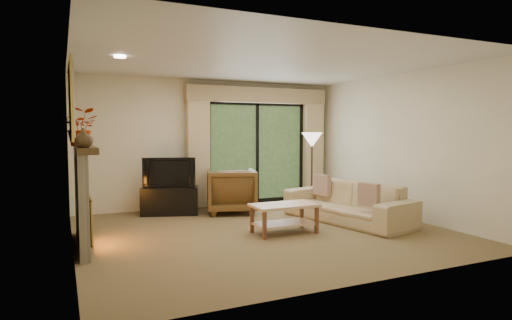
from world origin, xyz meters
name	(u,v)px	position (x,y,z in m)	size (l,w,h in m)	color
floor	(264,231)	(0.00, 0.00, 0.00)	(5.50, 5.50, 0.00)	brown
ceiling	(264,63)	(0.00, 0.00, 2.60)	(5.50, 5.50, 0.00)	silver
wall_back	(212,144)	(0.00, 2.50, 1.30)	(5.00, 5.00, 0.00)	beige
wall_front	(370,158)	(0.00, -2.50, 1.30)	(5.00, 5.00, 0.00)	beige
wall_left	(70,152)	(-2.75, 0.00, 1.30)	(5.00, 5.00, 0.00)	beige
wall_right	(401,146)	(2.75, 0.00, 1.30)	(5.00, 5.00, 0.00)	beige
fireplace	(81,197)	(-2.63, 0.20, 0.69)	(0.24, 1.70, 1.37)	gray
mirror	(72,102)	(-2.71, 0.20, 1.95)	(0.07, 1.45, 1.02)	gold
sliding_door	(257,152)	(1.00, 2.45, 1.10)	(2.26, 0.10, 2.16)	black
curtain_left	(198,149)	(-0.35, 2.34, 1.20)	(0.45, 0.18, 2.35)	#CBB285
curtain_right	(313,147)	(2.35, 2.34, 1.20)	(0.45, 0.18, 2.35)	#CBB285
cornice	(259,95)	(1.00, 2.36, 2.32)	(3.20, 0.24, 0.32)	tan
media_console	(170,201)	(-1.03, 1.95, 0.26)	(1.04, 0.47, 0.52)	black
tv	(170,172)	(-1.03, 1.95, 0.80)	(0.97, 0.13, 0.56)	black
armchair	(231,191)	(0.08, 1.62, 0.42)	(0.90, 0.93, 0.85)	brown
sofa	(347,202)	(1.61, 0.04, 0.34)	(2.32, 0.91, 0.68)	tan
pillow_near	(369,195)	(1.53, -0.63, 0.56)	(0.10, 0.37, 0.37)	brown
pillow_far	(322,185)	(1.53, 0.71, 0.57)	(0.10, 0.38, 0.38)	brown
coffee_table	(284,219)	(0.23, -0.24, 0.23)	(1.00, 0.55, 0.45)	#DFB589
floor_lamp	(312,171)	(1.71, 1.35, 0.77)	(0.41, 0.41, 1.54)	#F3E2C9
vase	(83,138)	(-2.61, -0.43, 1.49)	(0.23, 0.23, 0.24)	#44321B
branches	(81,127)	(-2.61, 0.12, 1.62)	(0.45, 0.39, 0.50)	#B8370A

